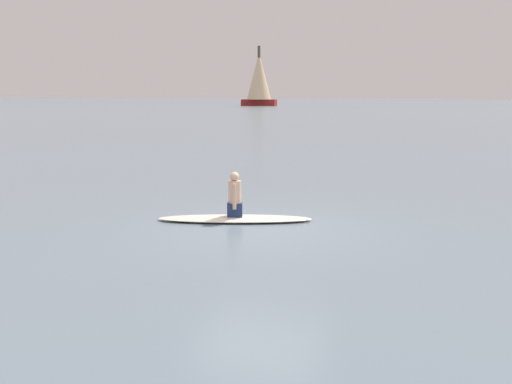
% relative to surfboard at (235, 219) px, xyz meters
% --- Properties ---
extents(ground_plane, '(400.00, 400.00, 0.00)m').
position_rel_surfboard_xyz_m(ground_plane, '(0.74, -0.47, -0.05)').
color(ground_plane, slate).
extents(surfboard, '(3.21, 1.88, 0.09)m').
position_rel_surfboard_xyz_m(surfboard, '(0.00, 0.00, 0.00)').
color(surfboard, silver).
rests_on(surfboard, ground).
extents(person_paddler, '(0.37, 0.40, 0.92)m').
position_rel_surfboard_xyz_m(person_paddler, '(0.00, -0.00, 0.46)').
color(person_paddler, navy).
rests_on(person_paddler, surfboard).
extents(sailboat_distant, '(6.58, 4.93, 10.78)m').
position_rel_surfboard_xyz_m(sailboat_distant, '(-39.11, 95.88, 4.98)').
color(sailboat_distant, maroon).
rests_on(sailboat_distant, ground).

